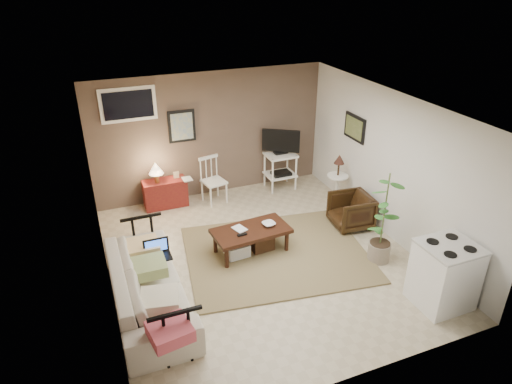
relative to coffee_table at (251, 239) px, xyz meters
name	(u,v)px	position (x,y,z in m)	size (l,w,h in m)	color
floor	(261,258)	(0.09, -0.20, -0.25)	(5.00, 5.00, 0.00)	#C1B293
art_back	(182,126)	(-0.46, 2.27, 1.20)	(0.50, 0.03, 0.60)	black
art_right	(355,128)	(2.32, 0.85, 1.27)	(0.03, 0.60, 0.45)	black
window	(128,105)	(-1.36, 2.27, 1.70)	(0.96, 0.03, 0.60)	white
rug	(277,254)	(0.36, -0.21, -0.24)	(2.78, 2.23, 0.03)	olive
coffee_table	(251,239)	(0.00, 0.00, 0.00)	(1.23, 0.70, 0.45)	#34180E
sofa	(147,279)	(-1.71, -0.68, 0.20)	(2.29, 0.67, 0.89)	beige
sofa_pillows	(154,284)	(-1.65, -0.94, 0.30)	(0.44, 2.17, 0.15)	#F2E9C8
sofa_end_rails	(158,281)	(-1.58, -0.68, 0.13)	(0.61, 2.28, 0.77)	black
laptop	(157,251)	(-1.49, -0.29, 0.33)	(0.35, 0.26, 0.24)	black
red_console	(164,191)	(-0.93, 2.05, 0.07)	(0.80, 0.35, 0.92)	maroon
spindle_chair	(213,182)	(-0.02, 1.89, 0.16)	(0.47, 0.47, 0.88)	white
tv_stand	(281,158)	(1.41, 1.95, 0.41)	(0.65, 0.48, 1.24)	white
side_table	(338,174)	(2.08, 0.88, 0.39)	(0.38, 0.38, 1.03)	white
armchair	(351,209)	(1.90, 0.11, 0.08)	(0.64, 0.60, 0.66)	black
potted_plant	(384,215)	(1.76, -0.92, 0.54)	(0.37, 0.37, 1.49)	gray
stove	(444,275)	(1.93, -2.07, 0.21)	(0.71, 0.66, 0.93)	white
bowl	(269,220)	(0.31, 0.01, 0.27)	(0.20, 0.05, 0.20)	#34180E
book_table	(235,225)	(-0.24, 0.04, 0.29)	(0.17, 0.02, 0.23)	#34180E
book_console	(182,175)	(-0.59, 1.92, 0.39)	(0.17, 0.02, 0.23)	#34180E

